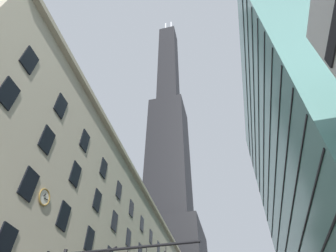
# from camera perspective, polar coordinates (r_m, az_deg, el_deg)

# --- Properties ---
(dark_skyscraper) EXTENTS (25.17, 25.17, 219.74)m
(dark_skyscraper) POSITION_cam_1_polar(r_m,az_deg,el_deg) (121.60, 0.13, -11.83)
(dark_skyscraper) COLOR black
(dark_skyscraper) RESTS_ON ground
(glass_office_midrise) EXTENTS (19.18, 48.50, 58.23)m
(glass_office_midrise) POSITION_cam_1_polar(r_m,az_deg,el_deg) (54.64, 30.63, -7.47)
(glass_office_midrise) COLOR slate
(glass_office_midrise) RESTS_ON ground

